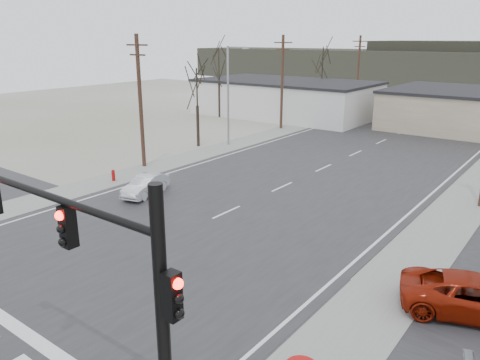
% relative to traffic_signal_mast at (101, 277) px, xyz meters
% --- Properties ---
extents(ground, '(140.00, 140.00, 0.00)m').
position_rel_traffic_signal_mast_xyz_m(ground, '(-7.89, 6.20, -4.67)').
color(ground, beige).
rests_on(ground, ground).
extents(main_road, '(18.00, 110.00, 0.05)m').
position_rel_traffic_signal_mast_xyz_m(main_road, '(-7.89, 21.20, -4.65)').
color(main_road, '#262629').
rests_on(main_road, ground).
extents(cross_road, '(90.00, 10.00, 0.04)m').
position_rel_traffic_signal_mast_xyz_m(cross_road, '(-7.89, 6.20, -4.65)').
color(cross_road, '#262629').
rests_on(cross_road, ground).
extents(sidewalk_left, '(3.00, 90.00, 0.06)m').
position_rel_traffic_signal_mast_xyz_m(sidewalk_left, '(-18.49, 26.20, -4.64)').
color(sidewalk_left, gray).
rests_on(sidewalk_left, ground).
extents(sidewalk_right, '(3.00, 90.00, 0.06)m').
position_rel_traffic_signal_mast_xyz_m(sidewalk_right, '(2.71, 26.20, -4.64)').
color(sidewalk_right, gray).
rests_on(sidewalk_right, ground).
extents(traffic_signal_mast, '(8.95, 0.43, 7.20)m').
position_rel_traffic_signal_mast_xyz_m(traffic_signal_mast, '(0.00, 0.00, 0.00)').
color(traffic_signal_mast, black).
rests_on(traffic_signal_mast, ground).
extents(fire_hydrant, '(0.24, 0.24, 0.87)m').
position_rel_traffic_signal_mast_xyz_m(fire_hydrant, '(-18.09, 14.20, -4.22)').
color(fire_hydrant, '#A50C0C').
rests_on(fire_hydrant, ground).
extents(building_left_far, '(22.30, 12.30, 4.50)m').
position_rel_traffic_signal_mast_xyz_m(building_left_far, '(-23.89, 46.20, -2.42)').
color(building_left_far, silver).
rests_on(building_left_far, ground).
extents(upole_left_b, '(2.20, 0.30, 10.00)m').
position_rel_traffic_signal_mast_xyz_m(upole_left_b, '(-19.39, 18.20, 0.55)').
color(upole_left_b, '#493022').
rests_on(upole_left_b, ground).
extents(upole_left_c, '(2.20, 0.30, 10.00)m').
position_rel_traffic_signal_mast_xyz_m(upole_left_c, '(-19.39, 38.20, 0.55)').
color(upole_left_c, '#493022').
rests_on(upole_left_c, ground).
extents(upole_left_d, '(2.20, 0.30, 10.00)m').
position_rel_traffic_signal_mast_xyz_m(upole_left_d, '(-19.39, 58.20, 0.55)').
color(upole_left_d, '#493022').
rests_on(upole_left_d, ground).
extents(streetlight_main, '(2.40, 0.25, 9.00)m').
position_rel_traffic_signal_mast_xyz_m(streetlight_main, '(-18.69, 28.20, 0.41)').
color(streetlight_main, gray).
rests_on(streetlight_main, ground).
extents(tree_left_near, '(3.30, 3.30, 7.35)m').
position_rel_traffic_signal_mast_xyz_m(tree_left_near, '(-20.89, 26.20, 0.55)').
color(tree_left_near, '#2F261D').
rests_on(tree_left_near, ground).
extents(tree_left_far, '(3.96, 3.96, 8.82)m').
position_rel_traffic_signal_mast_xyz_m(tree_left_far, '(-21.89, 52.20, 1.61)').
color(tree_left_far, '#2F261D').
rests_on(tree_left_far, ground).
extents(tree_left_mid, '(3.96, 3.96, 8.82)m').
position_rel_traffic_signal_mast_xyz_m(tree_left_mid, '(-29.89, 40.20, 1.61)').
color(tree_left_mid, '#2F261D').
rests_on(tree_left_mid, ground).
extents(hill_left, '(70.00, 18.00, 7.00)m').
position_rel_traffic_signal_mast_xyz_m(hill_left, '(-42.89, 98.20, -1.17)').
color(hill_left, '#333026').
rests_on(hill_left, ground).
extents(sedan_crossing, '(2.28, 4.06, 1.27)m').
position_rel_traffic_signal_mast_xyz_m(sedan_crossing, '(-14.01, 13.54, -3.99)').
color(sedan_crossing, '#AEB2B9').
rests_on(sedan_crossing, main_road).
extents(car_far_a, '(3.52, 5.76, 1.56)m').
position_rel_traffic_signal_mast_xyz_m(car_far_a, '(-4.42, 52.96, -3.85)').
color(car_far_a, black).
rests_on(car_far_a, main_road).
extents(car_far_b, '(2.98, 4.39, 1.39)m').
position_rel_traffic_signal_mast_xyz_m(car_far_b, '(-9.99, 56.55, -3.93)').
color(car_far_b, black).
rests_on(car_far_b, main_road).
extents(car_parked_red, '(5.80, 4.04, 1.47)m').
position_rel_traffic_signal_mast_xyz_m(car_parked_red, '(5.84, 11.53, -3.90)').
color(car_parked_red, maroon).
rests_on(car_parked_red, parking_lot).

